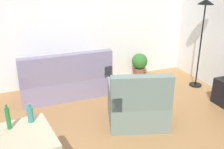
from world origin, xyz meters
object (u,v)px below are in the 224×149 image
object	(u,v)px
potted_plant	(140,64)
couch	(65,80)
bottle_green	(8,118)
armchair	(138,105)
torchiere_lamp	(204,20)
bottle_tall	(30,114)

from	to	relation	value
potted_plant	couch	bearing A→B (deg)	-170.13
bottle_green	armchair	bearing A→B (deg)	20.77
armchair	bottle_green	xyz separation A→B (m)	(-1.87, -0.71, 0.56)
torchiere_lamp	armchair	size ratio (longest dim) A/B	1.63
torchiere_lamp	potted_plant	xyz separation A→B (m)	(-0.91, 0.89, -1.08)
torchiere_lamp	armchair	distance (m)	2.31
torchiere_lamp	bottle_tall	world-z (taller)	torchiere_lamp
torchiere_lamp	armchair	bearing A→B (deg)	-155.12
bottle_tall	armchair	bearing A→B (deg)	21.61
couch	bottle_tall	world-z (taller)	bottle_tall
couch	potted_plant	xyz separation A→B (m)	(1.79, 0.31, 0.02)
potted_plant	bottle_tall	distance (m)	3.57
torchiere_lamp	potted_plant	world-z (taller)	torchiere_lamp
bottle_tall	couch	bearing A→B (deg)	69.23
potted_plant	armchair	xyz separation A→B (m)	(-0.94, -1.75, -0.01)
couch	torchiere_lamp	bearing A→B (deg)	167.89
torchiere_lamp	bottle_green	distance (m)	4.07
potted_plant	torchiere_lamp	bearing A→B (deg)	-44.47
torchiere_lamp	bottle_green	size ratio (longest dim) A/B	6.54
potted_plant	armchair	distance (m)	1.99
couch	bottle_green	bearing A→B (deg)	64.72
torchiere_lamp	bottle_green	world-z (taller)	torchiere_lamp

